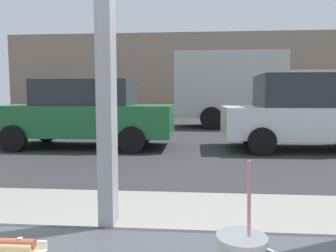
# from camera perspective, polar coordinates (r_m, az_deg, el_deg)

# --- Properties ---
(ground_plane) EXTENTS (60.00, 60.00, 0.00)m
(ground_plane) POSITION_cam_1_polar(r_m,az_deg,el_deg) (9.07, 2.78, -3.19)
(ground_plane) COLOR #2D2D30
(sidewalk_strip) EXTENTS (16.00, 2.80, 0.14)m
(sidewalk_strip) POSITION_cam_1_polar(r_m,az_deg,el_deg) (2.88, -1.67, -21.01)
(sidewalk_strip) COLOR gray
(sidewalk_strip) RESTS_ON ground
(building_facade_far) EXTENTS (28.00, 1.20, 5.97)m
(building_facade_far) POSITION_cam_1_polar(r_m,az_deg,el_deg) (24.83, 4.02, 9.16)
(building_facade_far) COLOR gray
(building_facade_far) RESTS_ON ground
(loose_straw) EXTENTS (0.14, 0.14, 0.01)m
(loose_straw) POSITION_cam_1_polar(r_m,az_deg,el_deg) (1.00, 17.77, -20.23)
(loose_straw) COLOR white
(loose_straw) RESTS_ON window_counter
(parked_car_green) EXTENTS (4.66, 1.97, 1.75)m
(parked_car_green) POSITION_cam_1_polar(r_m,az_deg,el_deg) (8.78, -14.46, 2.19)
(parked_car_green) COLOR #236B38
(parked_car_green) RESTS_ON ground
(parked_car_white) EXTENTS (4.12, 1.99, 1.87)m
(parked_car_white) POSITION_cam_1_polar(r_m,az_deg,el_deg) (8.74, 23.07, 2.17)
(parked_car_white) COLOR silver
(parked_car_white) RESTS_ON ground
(box_truck) EXTENTS (6.24, 2.44, 3.13)m
(box_truck) POSITION_cam_1_polar(r_m,az_deg,el_deg) (14.23, 13.28, 6.56)
(box_truck) COLOR beige
(box_truck) RESTS_ON ground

